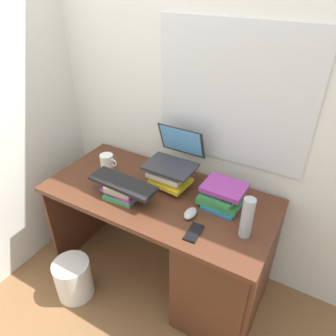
{
  "coord_description": "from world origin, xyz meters",
  "views": [
    {
      "loc": [
        0.81,
        -1.3,
        1.9
      ],
      "look_at": [
        0.05,
        0.04,
        0.91
      ],
      "focal_mm": 34.02,
      "sensor_mm": 36.0,
      "label": 1
    }
  ],
  "objects_px": {
    "desk": "(207,257)",
    "laptop": "(175,155)",
    "book_stack_side": "(222,195)",
    "mug": "(107,161)",
    "book_stack_tall": "(170,176)",
    "cell_phone": "(194,232)",
    "water_bottle": "(247,218)",
    "book_stack_keyboard_riser": "(122,191)",
    "computer_mouse": "(190,213)",
    "keyboard": "(123,183)",
    "wastebasket": "(74,279)"
  },
  "relations": [
    {
      "from": "desk",
      "to": "laptop",
      "type": "height_order",
      "value": "laptop"
    },
    {
      "from": "book_stack_side",
      "to": "mug",
      "type": "height_order",
      "value": "book_stack_side"
    },
    {
      "from": "desk",
      "to": "book_stack_tall",
      "type": "height_order",
      "value": "book_stack_tall"
    },
    {
      "from": "book_stack_side",
      "to": "laptop",
      "type": "bearing_deg",
      "value": 166.78
    },
    {
      "from": "book_stack_side",
      "to": "cell_phone",
      "type": "bearing_deg",
      "value": -96.74
    },
    {
      "from": "desk",
      "to": "laptop",
      "type": "xyz_separation_m",
      "value": [
        -0.34,
        0.2,
        0.52
      ]
    },
    {
      "from": "mug",
      "to": "laptop",
      "type": "bearing_deg",
      "value": 11.38
    },
    {
      "from": "desk",
      "to": "water_bottle",
      "type": "bearing_deg",
      "value": -13.92
    },
    {
      "from": "book_stack_keyboard_riser",
      "to": "computer_mouse",
      "type": "height_order",
      "value": "book_stack_keyboard_riser"
    },
    {
      "from": "computer_mouse",
      "to": "water_bottle",
      "type": "bearing_deg",
      "value": 1.3
    },
    {
      "from": "mug",
      "to": "water_bottle",
      "type": "distance_m",
      "value": 1.02
    },
    {
      "from": "keyboard",
      "to": "desk",
      "type": "bearing_deg",
      "value": 13.84
    },
    {
      "from": "book_stack_side",
      "to": "water_bottle",
      "type": "xyz_separation_m",
      "value": [
        0.19,
        -0.17,
        0.05
      ]
    },
    {
      "from": "book_stack_keyboard_riser",
      "to": "cell_phone",
      "type": "xyz_separation_m",
      "value": [
        0.5,
        -0.07,
        -0.03
      ]
    },
    {
      "from": "book_stack_tall",
      "to": "mug",
      "type": "height_order",
      "value": "book_stack_tall"
    },
    {
      "from": "water_bottle",
      "to": "mug",
      "type": "bearing_deg",
      "value": 171.27
    },
    {
      "from": "mug",
      "to": "cell_phone",
      "type": "height_order",
      "value": "mug"
    },
    {
      "from": "laptop",
      "to": "keyboard",
      "type": "height_order",
      "value": "laptop"
    },
    {
      "from": "book_stack_keyboard_riser",
      "to": "mug",
      "type": "height_order",
      "value": "mug"
    },
    {
      "from": "book_stack_keyboard_riser",
      "to": "keyboard",
      "type": "xyz_separation_m",
      "value": [
        0.0,
        0.0,
        0.06
      ]
    },
    {
      "from": "book_stack_keyboard_riser",
      "to": "book_stack_side",
      "type": "height_order",
      "value": "book_stack_side"
    },
    {
      "from": "book_stack_tall",
      "to": "wastebasket",
      "type": "xyz_separation_m",
      "value": [
        -0.43,
        -0.53,
        -0.66
      ]
    },
    {
      "from": "book_stack_keyboard_riser",
      "to": "book_stack_side",
      "type": "xyz_separation_m",
      "value": [
        0.54,
        0.22,
        0.03
      ]
    },
    {
      "from": "desk",
      "to": "book_stack_tall",
      "type": "xyz_separation_m",
      "value": [
        -0.34,
        0.14,
        0.4
      ]
    },
    {
      "from": "desk",
      "to": "water_bottle",
      "type": "height_order",
      "value": "water_bottle"
    },
    {
      "from": "book_stack_tall",
      "to": "cell_phone",
      "type": "relative_size",
      "value": 1.84
    },
    {
      "from": "book_stack_side",
      "to": "computer_mouse",
      "type": "bearing_deg",
      "value": -122.19
    },
    {
      "from": "book_stack_keyboard_riser",
      "to": "laptop",
      "type": "bearing_deg",
      "value": 58.02
    },
    {
      "from": "desk",
      "to": "book_stack_keyboard_riser",
      "type": "height_order",
      "value": "book_stack_keyboard_riser"
    },
    {
      "from": "computer_mouse",
      "to": "cell_phone",
      "type": "bearing_deg",
      "value": -55.56
    },
    {
      "from": "book_stack_keyboard_riser",
      "to": "laptop",
      "type": "height_order",
      "value": "laptop"
    },
    {
      "from": "laptop",
      "to": "mug",
      "type": "relative_size",
      "value": 2.34
    },
    {
      "from": "book_stack_side",
      "to": "wastebasket",
      "type": "xyz_separation_m",
      "value": [
        -0.78,
        -0.51,
        -0.65
      ]
    },
    {
      "from": "cell_phone",
      "to": "desk",
      "type": "bearing_deg",
      "value": 79.21
    },
    {
      "from": "book_stack_tall",
      "to": "keyboard",
      "type": "relative_size",
      "value": 0.59
    },
    {
      "from": "water_bottle",
      "to": "wastebasket",
      "type": "bearing_deg",
      "value": -160.76
    },
    {
      "from": "book_stack_tall",
      "to": "laptop",
      "type": "xyz_separation_m",
      "value": [
        0.0,
        0.06,
        0.12
      ]
    },
    {
      "from": "computer_mouse",
      "to": "wastebasket",
      "type": "bearing_deg",
      "value": -153.57
    },
    {
      "from": "wastebasket",
      "to": "computer_mouse",
      "type": "bearing_deg",
      "value": 26.43
    },
    {
      "from": "water_bottle",
      "to": "cell_phone",
      "type": "bearing_deg",
      "value": -152.77
    },
    {
      "from": "water_bottle",
      "to": "cell_phone",
      "type": "relative_size",
      "value": 1.69
    },
    {
      "from": "water_bottle",
      "to": "computer_mouse",
      "type": "bearing_deg",
      "value": -178.7
    },
    {
      "from": "book_stack_keyboard_riser",
      "to": "mug",
      "type": "distance_m",
      "value": 0.35
    },
    {
      "from": "cell_phone",
      "to": "wastebasket",
      "type": "distance_m",
      "value": 0.98
    },
    {
      "from": "mug",
      "to": "water_bottle",
      "type": "bearing_deg",
      "value": -8.73
    },
    {
      "from": "book_stack_keyboard_riser",
      "to": "water_bottle",
      "type": "distance_m",
      "value": 0.74
    },
    {
      "from": "laptop",
      "to": "keyboard",
      "type": "bearing_deg",
      "value": -121.78
    },
    {
      "from": "keyboard",
      "to": "cell_phone",
      "type": "distance_m",
      "value": 0.51
    },
    {
      "from": "book_stack_tall",
      "to": "cell_phone",
      "type": "xyz_separation_m",
      "value": [
        0.32,
        -0.31,
        -0.06
      ]
    },
    {
      "from": "book_stack_side",
      "to": "computer_mouse",
      "type": "height_order",
      "value": "book_stack_side"
    }
  ]
}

